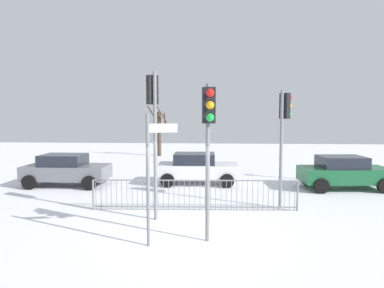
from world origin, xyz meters
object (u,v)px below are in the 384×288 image
(direction_sign_post, at_px, (150,173))
(bare_tree_left, at_px, (159,131))
(traffic_light_rear_left, at_px, (209,127))
(car_white_trailing, at_px, (197,168))
(traffic_light_mid_left, at_px, (284,122))
(car_green_mid, at_px, (344,172))
(car_grey_near, at_px, (66,169))
(traffic_light_rear_right, at_px, (153,112))

(direction_sign_post, xyz_separation_m, bare_tree_left, (-2.76, 18.85, 0.11))
(traffic_light_rear_left, xyz_separation_m, car_white_trailing, (-0.68, 7.65, -2.24))
(traffic_light_mid_left, bearing_deg, car_green_mid, 90.27)
(traffic_light_mid_left, distance_m, car_grey_near, 10.07)
(traffic_light_rear_left, distance_m, car_grey_near, 9.80)
(traffic_light_rear_right, bearing_deg, traffic_light_rear_left, -85.52)
(car_grey_near, bearing_deg, car_white_trailing, 7.65)
(traffic_light_mid_left, distance_m, car_green_mid, 5.12)
(car_grey_near, bearing_deg, traffic_light_rear_right, -44.46)
(car_white_trailing, bearing_deg, direction_sign_post, -97.08)
(traffic_light_rear_right, xyz_separation_m, car_white_trailing, (1.09, 5.62, -2.62))
(traffic_light_mid_left, relative_size, car_grey_near, 1.09)
(traffic_light_rear_right, xyz_separation_m, bare_tree_left, (-2.43, 16.54, -1.42))
(traffic_light_rear_left, xyz_separation_m, bare_tree_left, (-4.20, 18.57, -1.04))
(traffic_light_rear_right, height_order, direction_sign_post, traffic_light_rear_right)
(traffic_light_mid_left, bearing_deg, bare_tree_left, 160.54)
(traffic_light_rear_right, relative_size, car_white_trailing, 1.20)
(car_grey_near, height_order, bare_tree_left, bare_tree_left)
(traffic_light_rear_right, relative_size, direction_sign_post, 1.39)
(car_grey_near, xyz_separation_m, car_white_trailing, (6.02, 0.85, 0.00))
(traffic_light_rear_right, xyz_separation_m, car_green_mid, (7.66, 4.88, -2.62))
(car_white_trailing, bearing_deg, traffic_light_mid_left, -51.82)
(car_green_mid, distance_m, bare_tree_left, 15.47)
(car_grey_near, bearing_deg, traffic_light_rear_left, -45.81)
(traffic_light_rear_left, bearing_deg, bare_tree_left, -85.76)
(traffic_light_rear_left, relative_size, car_green_mid, 1.05)
(traffic_light_rear_left, relative_size, car_grey_near, 1.07)
(direction_sign_post, bearing_deg, bare_tree_left, 84.65)
(direction_sign_post, distance_m, car_white_trailing, 8.04)
(traffic_light_rear_left, xyz_separation_m, direction_sign_post, (-1.44, -0.28, -1.14))
(traffic_light_mid_left, xyz_separation_m, direction_sign_post, (-4.05, -3.98, -1.19))
(direction_sign_post, relative_size, car_green_mid, 0.85)
(car_grey_near, relative_size, car_white_trailing, 0.99)
(traffic_light_mid_left, relative_size, car_green_mid, 1.06)
(traffic_light_rear_left, height_order, direction_sign_post, traffic_light_rear_left)
(car_green_mid, height_order, car_white_trailing, same)
(traffic_light_rear_left, height_order, traffic_light_rear_right, traffic_light_rear_right)
(traffic_light_rear_left, height_order, car_white_trailing, traffic_light_rear_left)
(traffic_light_rear_right, relative_size, car_green_mid, 1.18)
(traffic_light_rear_left, bearing_deg, car_green_mid, -138.95)
(direction_sign_post, xyz_separation_m, car_white_trailing, (0.76, 7.93, -1.09))
(direction_sign_post, bearing_deg, traffic_light_rear_right, 84.39)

